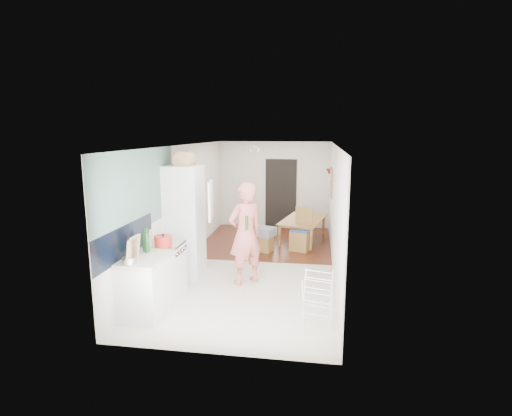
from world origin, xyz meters
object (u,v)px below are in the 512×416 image
(dining_table, at_px, (304,232))
(stool, at_px, (265,244))
(dining_chair, at_px, (301,230))
(person, at_px, (245,224))
(drying_rack, at_px, (318,301))

(dining_table, distance_m, stool, 1.35)
(stool, bearing_deg, dining_chair, 16.65)
(person, distance_m, drying_rack, 2.15)
(dining_table, relative_size, drying_rack, 1.78)
(person, xyz_separation_m, stool, (0.11, 1.97, -0.92))
(dining_table, relative_size, dining_chair, 1.40)
(drying_rack, bearing_deg, person, 144.92)
(person, bearing_deg, stool, -136.37)
(stool, distance_m, drying_rack, 3.71)
(dining_chair, relative_size, stool, 2.61)
(person, height_order, dining_table, person)
(person, distance_m, dining_table, 3.29)
(person, height_order, stool, person)
(dining_chair, bearing_deg, dining_table, 104.08)
(dining_table, distance_m, drying_rack, 4.57)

